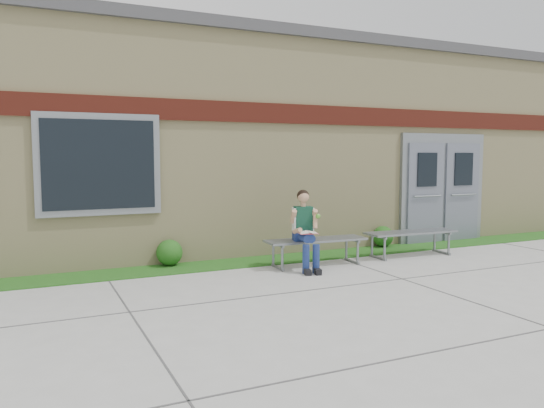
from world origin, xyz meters
name	(u,v)px	position (x,y,z in m)	size (l,w,h in m)	color
ground	(366,294)	(0.00, 0.00, 0.00)	(80.00, 80.00, 0.00)	#9E9E99
grass_strip	(281,259)	(0.00, 2.60, 0.01)	(16.00, 0.80, 0.02)	#164E14
school_building	(217,144)	(0.00, 5.99, 2.10)	(16.20, 6.22, 4.20)	beige
bench_left	(316,245)	(0.32, 1.91, 0.35)	(1.76, 0.57, 0.45)	slate
bench_right	(411,237)	(2.32, 1.91, 0.35)	(1.79, 0.56, 0.46)	slate
girl	(305,228)	(0.01, 1.72, 0.68)	(0.47, 0.80, 1.29)	navy
shrub_mid	(169,253)	(-1.94, 2.85, 0.24)	(0.43, 0.43, 0.43)	#164E14
shrub_east	(383,236)	(2.39, 2.85, 0.23)	(0.41, 0.41, 0.41)	#164E14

